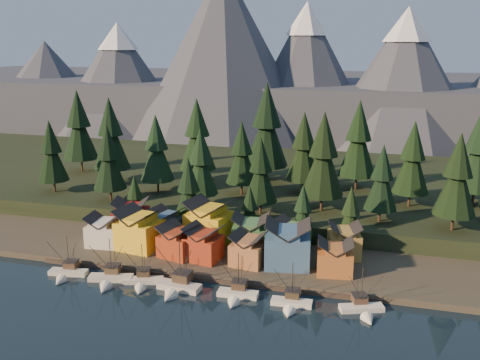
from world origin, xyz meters
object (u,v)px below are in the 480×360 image
(boat_5, at_px, (291,298))
(house_front_1, at_px, (140,228))
(house_back_0, at_px, (131,216))
(boat_0, at_px, (66,268))
(boat_4, at_px, (237,289))
(house_front_0, at_px, (104,229))
(boat_1, at_px, (109,274))
(boat_6, at_px, (363,304))
(house_back_1, at_px, (166,224))
(boat_2, at_px, (142,277))
(boat_3, at_px, (177,281))

(boat_5, height_order, house_front_1, house_front_1)
(boat_5, xyz_separation_m, house_back_0, (-48.62, 26.29, 4.66))
(boat_0, relative_size, boat_5, 1.02)
(boat_4, bearing_deg, house_front_0, 155.86)
(boat_1, bearing_deg, boat_6, -11.32)
(boat_6, xyz_separation_m, house_front_1, (-56.25, 16.18, 5.10))
(house_back_1, bearing_deg, house_back_0, -178.16)
(boat_1, bearing_deg, boat_4, -11.80)
(boat_0, relative_size, house_front_0, 1.18)
(boat_4, distance_m, house_front_1, 34.96)
(boat_4, height_order, house_front_0, boat_4)
(boat_5, bearing_deg, boat_4, 174.18)
(house_back_0, height_order, house_back_1, house_back_0)
(boat_0, relative_size, boat_2, 1.03)
(boat_5, bearing_deg, house_front_0, 159.38)
(boat_6, bearing_deg, boat_1, 160.99)
(house_back_1, bearing_deg, boat_3, -50.77)
(boat_3, distance_m, boat_4, 13.32)
(house_front_1, bearing_deg, boat_1, -78.66)
(house_front_1, bearing_deg, boat_5, -13.24)
(boat_0, height_order, house_front_0, house_front_0)
(house_front_1, bearing_deg, boat_6, -6.49)
(house_back_1, bearing_deg, boat_1, -87.20)
(boat_5, bearing_deg, house_back_0, 149.38)
(boat_3, relative_size, boat_4, 1.20)
(boat_6, bearing_deg, house_back_1, 136.16)
(boat_0, xyz_separation_m, house_front_1, (10.60, 16.90, 5.04))
(boat_4, distance_m, house_front_0, 43.49)
(house_front_1, height_order, house_back_0, house_front_1)
(boat_0, xyz_separation_m, boat_4, (40.81, 0.01, 0.13))
(house_front_0, bearing_deg, boat_5, -23.92)
(house_front_0, bearing_deg, boat_6, -18.95)
(boat_4, xyz_separation_m, boat_6, (26.04, 0.70, -0.19))
(boat_0, distance_m, boat_3, 27.51)
(boat_0, height_order, boat_1, boat_1)
(house_front_1, bearing_deg, house_front_0, -168.18)
(house_back_1, bearing_deg, boat_6, -12.42)
(boat_1, height_order, house_front_0, boat_1)
(boat_4, xyz_separation_m, boat_5, (11.71, -0.74, -0.12))
(boat_3, height_order, boat_5, boat_3)
(boat_4, bearing_deg, boat_2, 176.45)
(boat_1, bearing_deg, house_front_1, 79.47)
(boat_0, xyz_separation_m, boat_6, (66.85, 0.72, -0.06))
(boat_2, relative_size, house_front_0, 1.15)
(boat_3, bearing_deg, house_front_0, 152.48)
(boat_5, xyz_separation_m, boat_6, (14.32, 1.44, -0.07))
(boat_1, relative_size, house_back_0, 1.04)
(house_front_1, bearing_deg, house_back_1, 68.19)
(boat_1, relative_size, house_back_1, 1.22)
(boat_1, distance_m, boat_5, 41.40)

